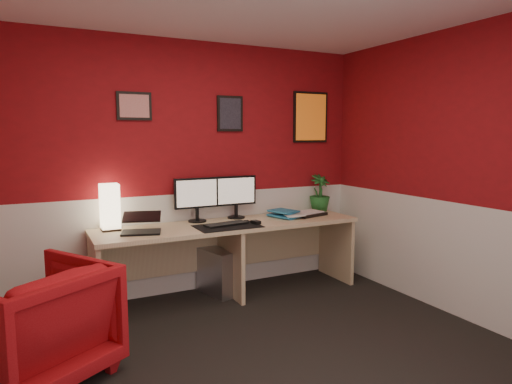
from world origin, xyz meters
name	(u,v)px	position (x,y,z in m)	size (l,w,h in m)	color
ground	(257,371)	(0.00, 0.00, 0.00)	(4.00, 3.50, 0.01)	black
wall_back	(177,169)	(0.00, 1.75, 1.25)	(4.00, 0.01, 2.50)	maroon
wall_right	(469,175)	(2.00, 0.00, 1.25)	(0.01, 3.50, 2.50)	maroon
wainscot_back	(179,244)	(0.00, 1.75, 0.50)	(4.00, 0.01, 1.00)	silver
wainscot_right	(464,262)	(2.00, 0.00, 0.50)	(0.01, 3.50, 1.00)	silver
desk	(231,260)	(0.42, 1.41, 0.36)	(2.60, 0.65, 0.73)	tan
shoji_lamp	(110,208)	(-0.67, 1.60, 0.93)	(0.16, 0.16, 0.40)	#FFE5B2
laptop	(141,221)	(-0.45, 1.34, 0.84)	(0.33, 0.23, 0.22)	black
monitor_left	(197,193)	(0.16, 1.63, 1.02)	(0.45, 0.06, 0.58)	black
monitor_right	(236,190)	(0.59, 1.64, 1.02)	(0.45, 0.06, 0.58)	black
desk_mat	(228,226)	(0.33, 1.27, 0.73)	(0.60, 0.38, 0.01)	black
keyboard	(226,224)	(0.34, 1.32, 0.74)	(0.42, 0.14, 0.02)	black
mouse	(256,222)	(0.62, 1.25, 0.75)	(0.06, 0.10, 0.03)	black
book_bottom	(277,217)	(0.95, 1.41, 0.75)	(0.24, 0.32, 0.03)	teal
book_middle	(283,215)	(1.02, 1.41, 0.77)	(0.20, 0.27, 0.02)	silver
book_top	(277,213)	(0.94, 1.41, 0.79)	(0.21, 0.28, 0.03)	teal
zen_tray	(308,214)	(1.34, 1.43, 0.74)	(0.35, 0.25, 0.03)	black
potted_plant	(320,193)	(1.61, 1.62, 0.94)	(0.23, 0.23, 0.41)	#19591E
pc_tower	(217,272)	(0.32, 1.52, 0.23)	(0.20, 0.45, 0.45)	#99999E
armchair	(34,324)	(-1.33, 0.54, 0.38)	(0.82, 0.84, 0.77)	#A31519
art_left	(134,106)	(-0.40, 1.74, 1.85)	(0.32, 0.02, 0.26)	red
art_center	(230,114)	(0.57, 1.74, 1.80)	(0.28, 0.02, 0.36)	black
art_right	(310,117)	(1.55, 1.74, 1.78)	(0.44, 0.02, 0.56)	orange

